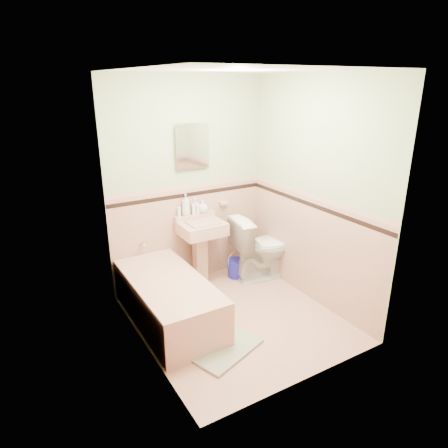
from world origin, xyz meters
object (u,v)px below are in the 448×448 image
bathtub (169,301)px  medicine_cabinet (192,146)px  soap_bottle_left (186,205)px  soap_bottle_right (203,206)px  sink (202,254)px  bucket (236,268)px  soap_bottle_mid (195,206)px  toilet (264,247)px  shoe (210,347)px

bathtub → medicine_cabinet: medicine_cabinet is taller
medicine_cabinet → soap_bottle_left: 0.70m
soap_bottle_right → bathtub: bearing=-138.1°
sink → soap_bottle_left: size_ratio=3.07×
bucket → medicine_cabinet: bearing=151.6°
soap_bottle_mid → soap_bottle_right: (0.10, 0.00, -0.02)m
sink → toilet: toilet is taller
bathtub → toilet: toilet is taller
soap_bottle_left → shoe: bearing=-107.9°
sink → medicine_cabinet: 1.31m
toilet → bucket: 0.46m
toilet → bucket: bearing=68.4°
medicine_cabinet → bucket: size_ratio=1.96×
toilet → bucket: size_ratio=3.52×
toilet → shoe: 1.72m
medicine_cabinet → soap_bottle_left: bearing=-165.5°
bathtub → medicine_cabinet: bearing=47.4°
toilet → soap_bottle_left: bearing=73.6°
sink → soap_bottle_left: 0.64m
bathtub → medicine_cabinet: (0.68, 0.74, 1.47)m
medicine_cabinet → soap_bottle_right: medicine_cabinet is taller
bucket → shoe: (-1.03, -1.18, -0.06)m
soap_bottle_mid → soap_bottle_right: size_ratio=1.23×
soap_bottle_mid → bucket: (0.46, -0.22, -0.86)m
sink → soap_bottle_mid: 0.59m
medicine_cabinet → soap_bottle_right: (0.11, -0.03, -0.74)m
soap_bottle_mid → toilet: soap_bottle_mid is taller
soap_bottle_right → shoe: 1.80m
soap_bottle_right → bucket: (0.35, -0.22, -0.84)m
medicine_cabinet → toilet: 1.55m
medicine_cabinet → shoe: (-0.57, -1.44, -1.64)m
soap_bottle_mid → toilet: bearing=-27.2°
soap_bottle_left → soap_bottle_right: bearing=0.0°
soap_bottle_left → sink: bearing=-57.2°
shoe → sink: bearing=71.7°
soap_bottle_right → toilet: bearing=-30.7°
soap_bottle_left → bucket: 1.09m
toilet → sink: bearing=82.1°
toilet → bucket: (-0.31, 0.17, -0.30)m
soap_bottle_left → bucket: soap_bottle_left is taller
sink → soap_bottle_left: (-0.12, 0.18, 0.60)m
shoe → toilet: bearing=43.8°
soap_bottle_mid → shoe: bearing=-112.4°
sink → soap_bottle_right: bearing=58.3°
bathtub → toilet: size_ratio=1.79×
soap_bottle_mid → bathtub: bearing=-134.1°
bathtub → bucket: bearing=23.1°
medicine_cabinet → toilet: bearing=-28.7°
soap_bottle_right → toilet: size_ratio=0.19×
soap_bottle_mid → shoe: size_ratio=1.34×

